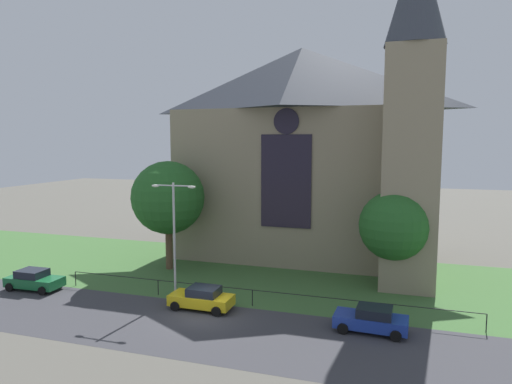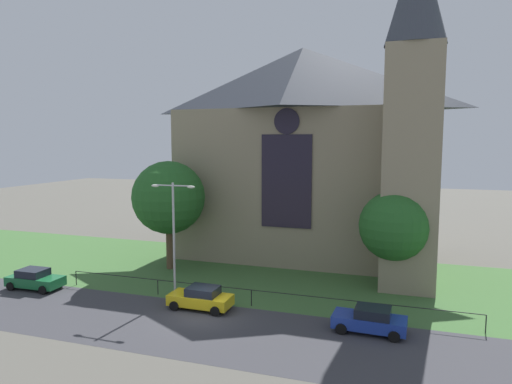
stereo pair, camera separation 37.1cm
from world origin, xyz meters
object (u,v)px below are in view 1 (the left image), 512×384
Objects in this scene: tree_left_near at (168,198)px; parked_car_green at (34,280)px; streetlamp_near at (174,225)px; parked_car_blue at (372,319)px; church_building at (307,150)px; tree_right_near at (394,226)px; parked_car_yellow at (202,298)px.

tree_left_near reaches higher than parked_car_green.
streetlamp_near reaches higher than parked_car_blue.
church_building reaches higher than tree_right_near.
tree_right_near is 14.95m from parked_car_yellow.
streetlamp_near is 14.55m from parked_car_blue.
streetlamp_near is (3.97, -6.52, -1.03)m from tree_left_near.
tree_right_near is 1.76× the size of parked_car_green.
church_building reaches higher than parked_car_blue.
tree_left_near is at bearing -49.28° from parked_car_yellow.
streetlamp_near is at bearing -156.48° from tree_right_near.
streetlamp_near is (-6.52, -14.91, -5.03)m from church_building.
church_building is at bearing 42.08° from parked_car_green.
parked_car_blue is at bearing -66.74° from church_building.
parked_car_yellow is at bearing -103.03° from church_building.
parked_car_blue is at bearing -7.58° from streetlamp_near.
parked_car_yellow and parked_car_blue have the same top height.
tree_left_near reaches higher than tree_right_near.
tree_left_near is at bearing -141.35° from church_building.
tree_right_near is at bearing -94.37° from parked_car_blue.
church_building reaches higher than streetlamp_near.
tree_right_near is 16.09m from streetlamp_near.
parked_car_green is (-25.74, -8.02, -4.11)m from tree_right_near.
church_building is 13.01m from tree_right_near.
church_building is at bearing -102.36° from parked_car_yellow.
tree_right_near is at bearing -45.88° from church_building.
parked_car_blue is (10.98, -0.36, 0.00)m from parked_car_yellow.
parked_car_green is at bearing -136.69° from church_building.
parked_car_yellow is at bearing -49.96° from tree_left_near.
tree_right_near is (18.73, -0.10, -1.42)m from tree_left_near.
church_building reaches higher than tree_left_near.
church_building is at bearing 134.12° from tree_right_near.
parked_car_green is at bearing -130.84° from tree_left_near.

